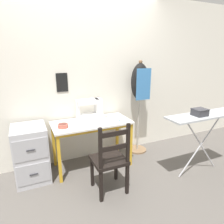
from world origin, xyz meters
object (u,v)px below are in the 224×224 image
Objects in this scene: dress_form at (140,87)px; storage_box at (200,112)px; scissors at (122,120)px; filing_cabinet at (31,153)px; sewing_machine at (91,110)px; fabric_bowl at (63,126)px; thread_spool_near_machine at (106,117)px; ironing_board at (204,118)px; wooden_chair at (110,160)px.

storage_box is (0.35, -0.94, -0.21)m from dress_form.
scissors is 1.33m from filing_cabinet.
scissors is at bearing -35.63° from sewing_machine.
scissors is (0.38, -0.28, -0.14)m from sewing_machine.
fabric_bowl reaches higher than thread_spool_near_machine.
dress_form is 1.09m from ironing_board.
wooden_chair reaches higher than filing_cabinet.
wooden_chair is 5.04× the size of storage_box.
sewing_machine is 0.25× the size of dress_form.
ironing_board is 6.25× the size of storage_box.
filing_cabinet is (-0.43, 0.07, -0.36)m from fabric_bowl.
wooden_chair is at bearing -137.63° from dress_form.
storage_box is at bearing -38.56° from sewing_machine.
ironing_board is (1.77, -0.73, 0.09)m from fabric_bowl.
ironing_board is at bearing -37.85° from thread_spool_near_machine.
scissors is at bearing -4.32° from fabric_bowl.
scissors is (0.85, -0.06, -0.02)m from fabric_bowl.
fabric_bowl is 1.92m from ironing_board.
filing_cabinet is (-0.90, -0.14, -0.47)m from sewing_machine.
scissors is 0.25m from thread_spool_near_machine.
storage_box is (0.98, -0.86, 0.20)m from thread_spool_near_machine.
thread_spool_near_machine is at bearing 133.13° from scissors.
dress_form reaches higher than ironing_board.
dress_form is at bearing 116.48° from ironing_board.
sewing_machine reaches higher than fabric_bowl.
ironing_board is (2.21, -0.81, 0.45)m from filing_cabinet.
sewing_machine is 0.43× the size of wooden_chair.
ironing_board is (1.31, -0.94, -0.03)m from sewing_machine.
sewing_machine is at bearing 144.21° from ironing_board.
sewing_machine is 0.52× the size of filing_cabinet.
filing_cabinet is at bearing 141.84° from wooden_chair.
thread_spool_near_machine is 1.32m from storage_box.
dress_form is at bearing 7.23° from thread_spool_near_machine.
dress_form is (0.88, 0.80, 0.70)m from wooden_chair.
scissors is 3.27× the size of thread_spool_near_machine.
fabric_bowl is at bearing 175.68° from scissors.
fabric_bowl is at bearing 157.57° from ironing_board.
sewing_machine is 2.17× the size of storage_box.
scissors is 1.15m from ironing_board.
thread_spool_near_machine is 0.76m from dress_form.
thread_spool_near_machine is 0.04× the size of wooden_chair.
storage_box is (-0.11, -0.01, 0.10)m from ironing_board.
thread_spool_near_machine is 0.05× the size of filing_cabinet.
wooden_chair is 1.41m from ironing_board.
fabric_bowl is (-0.46, -0.21, -0.12)m from sewing_machine.
filing_cabinet is 4.15× the size of storage_box.
wooden_chair is 0.81× the size of ironing_board.
dress_form is 1.03m from storage_box.
thread_spool_near_machine is 1.16m from filing_cabinet.
fabric_bowl is 1.83m from storage_box.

